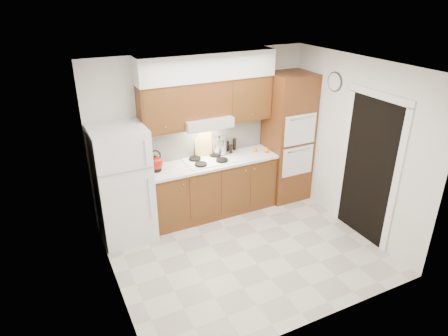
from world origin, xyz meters
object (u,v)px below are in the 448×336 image
Objects in this scene: fridge at (123,185)px; kettle at (155,163)px; stock_pot at (219,145)px; oven_cabinet at (287,138)px.

fridge is 0.57m from kettle.
fridge is 1.69m from stock_pot.
stock_pot reaches higher than kettle.
oven_cabinet reaches higher than fridge.
fridge is 7.82× the size of kettle.
fridge is at bearing -179.30° from oven_cabinet.
oven_cabinet reaches higher than stock_pot.
fridge reaches higher than stock_pot.
oven_cabinet is 10.00× the size of kettle.
stock_pot is at bearing 8.35° from fridge.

